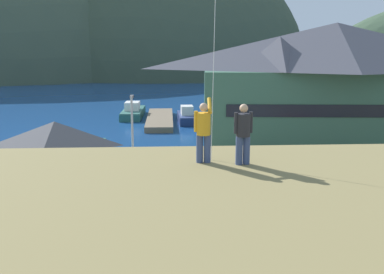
% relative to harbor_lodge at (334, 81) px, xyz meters
% --- Properties ---
extents(ground_plane, '(600.00, 600.00, 0.00)m').
position_rel_harbor_lodge_xyz_m(ground_plane, '(-13.86, -21.30, -6.19)').
color(ground_plane, '#66604C').
extents(parking_lot_pad, '(40.00, 20.00, 0.10)m').
position_rel_harbor_lodge_xyz_m(parking_lot_pad, '(-13.86, -16.30, -6.14)').
color(parking_lot_pad, gray).
rests_on(parking_lot_pad, ground).
extents(bay_water, '(360.00, 84.00, 0.03)m').
position_rel_harbor_lodge_xyz_m(bay_water, '(-13.86, 38.70, -6.18)').
color(bay_water, navy).
rests_on(bay_water, ground).
extents(far_hill_east_peak, '(143.47, 61.55, 57.55)m').
position_rel_harbor_lodge_xyz_m(far_hill_east_peak, '(-67.41, 98.53, -6.19)').
color(far_hill_east_peak, '#334733').
rests_on(far_hill_east_peak, ground).
extents(far_hill_center_saddle, '(85.24, 55.06, 78.46)m').
position_rel_harbor_lodge_xyz_m(far_hill_center_saddle, '(-16.55, 93.91, -6.19)').
color(far_hill_center_saddle, '#3D4C38').
rests_on(far_hill_center_saddle, ground).
extents(harbor_lodge, '(27.09, 12.60, 11.65)m').
position_rel_harbor_lodge_xyz_m(harbor_lodge, '(0.00, 0.00, 0.00)').
color(harbor_lodge, '#38604C').
rests_on(harbor_lodge, ground).
extents(storage_shed_near_lot, '(5.54, 4.52, 5.41)m').
position_rel_harbor_lodge_xyz_m(storage_shed_near_lot, '(-22.38, -16.57, -3.40)').
color(storage_shed_near_lot, '#338475').
rests_on(storage_shed_near_lot, ground).
extents(wharf_dock, '(3.20, 14.26, 0.70)m').
position_rel_harbor_lodge_xyz_m(wharf_dock, '(-17.03, 13.06, -5.84)').
color(wharf_dock, '#70604C').
rests_on(wharf_dock, ground).
extents(moored_boat_wharfside, '(2.91, 8.31, 2.16)m').
position_rel_harbor_lodge_xyz_m(moored_boat_wharfside, '(-20.71, 16.95, -5.47)').
color(moored_boat_wharfside, '#23564C').
rests_on(moored_boat_wharfside, ground).
extents(moored_boat_outer_mooring, '(2.33, 6.58, 2.16)m').
position_rel_harbor_lodge_xyz_m(moored_boat_outer_mooring, '(-13.65, 12.77, -5.47)').
color(moored_boat_outer_mooring, navy).
rests_on(moored_boat_outer_mooring, ground).
extents(parked_car_back_row_right, '(4.26, 2.16, 1.82)m').
position_rel_harbor_lodge_xyz_m(parked_car_back_row_right, '(-3.10, -15.37, -5.13)').
color(parked_car_back_row_right, red).
rests_on(parked_car_back_row_right, parking_lot_pad).
extents(parked_car_lone_by_shed, '(4.28, 2.22, 1.82)m').
position_rel_harbor_lodge_xyz_m(parked_car_lone_by_shed, '(-7.82, -21.25, -5.13)').
color(parked_car_lone_by_shed, silver).
rests_on(parked_car_lone_by_shed, parking_lot_pad).
extents(parked_car_mid_row_far, '(4.28, 2.22, 1.82)m').
position_rel_harbor_lodge_xyz_m(parked_car_mid_row_far, '(-11.95, -14.80, -5.13)').
color(parked_car_mid_row_far, slate).
rests_on(parked_car_mid_row_far, parking_lot_pad).
extents(parked_car_back_row_left, '(4.29, 2.23, 1.82)m').
position_rel_harbor_lodge_xyz_m(parked_car_back_row_left, '(-14.23, -20.60, -5.13)').
color(parked_car_back_row_left, red).
rests_on(parked_car_back_row_left, parking_lot_pad).
extents(parking_light_pole, '(0.24, 0.78, 6.06)m').
position_rel_harbor_lodge_xyz_m(parking_light_pole, '(-18.48, -10.74, -2.54)').
color(parking_light_pole, '#ADADB2').
rests_on(parking_light_pole, parking_lot_pad).
extents(person_kite_flyer, '(0.52, 0.65, 1.86)m').
position_rel_harbor_lodge_xyz_m(person_kite_flyer, '(-14.87, -29.10, 1.12)').
color(person_kite_flyer, '#384770').
rests_on(person_kite_flyer, grassy_hill_foreground).
extents(person_companion, '(0.54, 0.40, 1.74)m').
position_rel_harbor_lodge_xyz_m(person_companion, '(-13.76, -29.36, 1.10)').
color(person_companion, '#384770').
rests_on(person_companion, grassy_hill_foreground).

